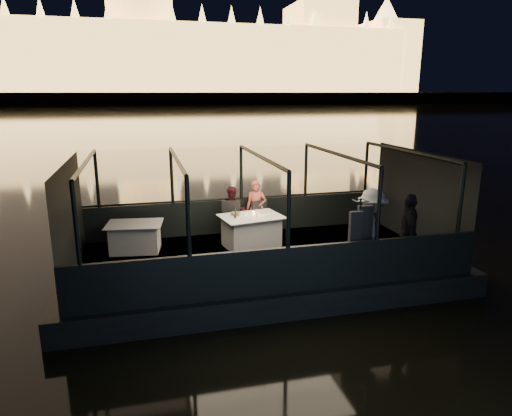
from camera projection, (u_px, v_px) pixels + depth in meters
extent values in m
plane|color=black|center=(153.00, 115.00, 85.76)|extent=(500.00, 500.00, 0.00)
cube|color=black|center=(260.00, 277.00, 10.59)|extent=(8.60, 4.40, 1.00)
cube|color=black|center=(260.00, 257.00, 10.47)|extent=(8.00, 4.00, 0.04)
cube|color=black|center=(241.00, 215.00, 12.24)|extent=(8.00, 0.08, 0.90)
cube|color=black|center=(287.00, 270.00, 8.48)|extent=(8.00, 0.08, 0.90)
cube|color=#423D33|center=(144.00, 99.00, 207.66)|extent=(400.00, 140.00, 6.00)
cube|color=silver|center=(251.00, 231.00, 11.07)|extent=(1.62, 1.29, 0.77)
cube|color=silver|center=(135.00, 235.00, 10.75)|extent=(1.40, 1.10, 0.68)
cube|color=black|center=(233.00, 225.00, 11.39)|extent=(0.55, 0.55, 1.00)
cube|color=black|center=(261.00, 222.00, 11.59)|extent=(0.58, 0.58, 0.96)
imported|color=#D55A4D|center=(256.00, 208.00, 11.82)|extent=(0.62, 0.52, 1.47)
imported|color=#3D111A|center=(233.00, 209.00, 11.67)|extent=(0.67, 0.54, 1.34)
imported|color=silver|center=(371.00, 232.00, 9.42)|extent=(0.83, 1.24, 1.77)
imported|color=black|center=(408.00, 232.00, 9.47)|extent=(0.77, 1.06, 1.66)
cylinder|color=#123317|center=(235.00, 212.00, 10.76)|extent=(0.07, 0.07, 0.27)
cylinder|color=olive|center=(235.00, 214.00, 11.01)|extent=(0.28, 0.28, 0.09)
cylinder|color=#F7943D|center=(254.00, 213.00, 11.07)|extent=(0.07, 0.07, 0.08)
cylinder|color=white|center=(268.00, 215.00, 11.04)|extent=(0.34, 0.34, 0.02)
cylinder|color=white|center=(233.00, 215.00, 11.04)|extent=(0.29, 0.29, 0.02)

